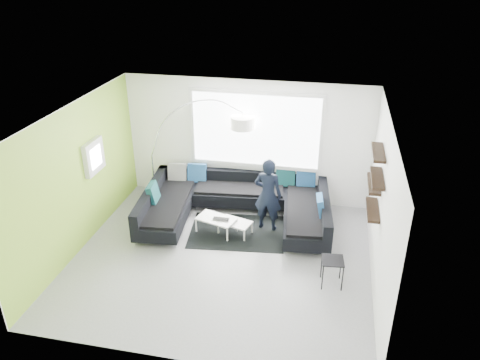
% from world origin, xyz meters
% --- Properties ---
extents(ground, '(5.50, 5.50, 0.00)m').
position_xyz_m(ground, '(0.00, 0.00, 0.00)').
color(ground, gray).
rests_on(ground, ground).
extents(room_shell, '(5.54, 5.04, 2.82)m').
position_xyz_m(room_shell, '(0.04, 0.21, 1.81)').
color(room_shell, white).
rests_on(room_shell, ground).
extents(sectional_sofa, '(4.07, 2.76, 0.83)m').
position_xyz_m(sectional_sofa, '(-0.00, 1.35, 0.37)').
color(sectional_sofa, black).
rests_on(sectional_sofa, ground).
extents(rug, '(2.07, 1.61, 0.01)m').
position_xyz_m(rug, '(0.10, 0.96, 0.01)').
color(rug, black).
rests_on(rug, ground).
extents(coffee_table, '(1.13, 0.85, 0.33)m').
position_xyz_m(coffee_table, '(-0.12, 0.88, 0.16)').
color(coffee_table, white).
rests_on(coffee_table, ground).
extents(arc_lamp, '(2.47, 1.51, 2.45)m').
position_xyz_m(arc_lamp, '(-1.96, 1.71, 1.22)').
color(arc_lamp, silver).
rests_on(arc_lamp, ground).
extents(side_table, '(0.41, 0.41, 0.51)m').
position_xyz_m(side_table, '(2.05, -0.35, 0.25)').
color(side_table, black).
rests_on(side_table, ground).
extents(person, '(0.67, 0.52, 1.57)m').
position_xyz_m(person, '(0.68, 1.24, 0.78)').
color(person, black).
rests_on(person, ground).
extents(laptop, '(0.34, 0.22, 0.03)m').
position_xyz_m(laptop, '(-0.20, 0.79, 0.34)').
color(laptop, black).
rests_on(laptop, coffee_table).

